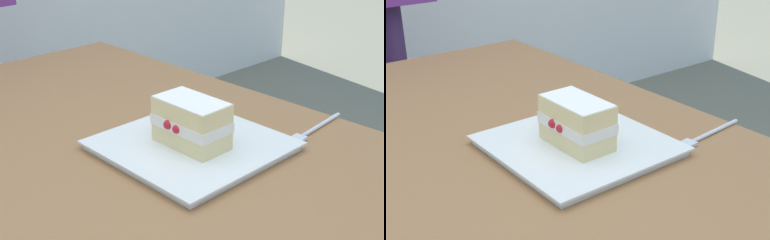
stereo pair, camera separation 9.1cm
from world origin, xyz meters
The scene contains 3 objects.
dessert_plate centered at (0.13, -0.23, 0.70)m, with size 0.29×0.29×0.02m.
cake_slice centered at (0.12, -0.22, 0.75)m, with size 0.13×0.09×0.08m.
dessert_fork centered at (0.03, -0.45, 0.70)m, with size 0.03×0.17×0.01m.
Camera 2 is at (-0.53, 0.28, 1.11)m, focal length 49.62 mm.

